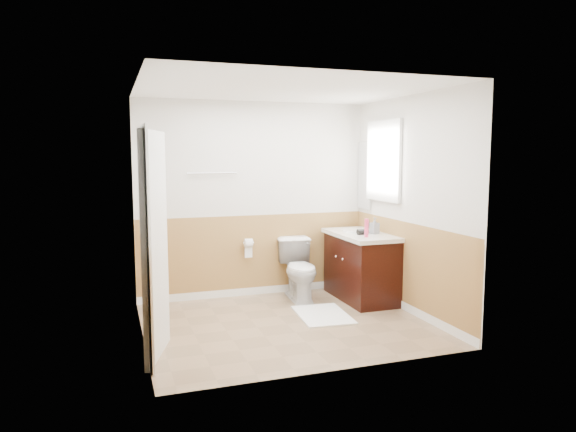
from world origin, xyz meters
name	(u,v)px	position (x,y,z in m)	size (l,w,h in m)	color
floor	(287,324)	(0.00, 0.00, 0.00)	(3.00, 3.00, 0.00)	#8C7051
ceiling	(287,89)	(0.00, 0.00, 2.50)	(3.00, 3.00, 0.00)	white
wall_back	(254,200)	(0.00, 1.30, 1.25)	(3.00, 3.00, 0.00)	silver
wall_front	(338,225)	(0.00, -1.30, 1.25)	(3.00, 3.00, 0.00)	silver
wall_left	(140,215)	(-1.50, 0.00, 1.25)	(3.00, 3.00, 0.00)	silver
wall_right	(410,205)	(1.50, 0.00, 1.25)	(3.00, 3.00, 0.00)	silver
wainscot_back	(255,257)	(0.00, 1.29, 0.50)	(3.00, 3.00, 0.00)	#9F743F
wainscot_front	(336,313)	(0.00, -1.29, 0.50)	(3.00, 3.00, 0.00)	#9F743F
wainscot_left	(143,291)	(-1.49, 0.00, 0.50)	(2.60, 2.60, 0.00)	#9F743F
wainscot_right	(407,269)	(1.49, 0.00, 0.50)	(2.60, 2.60, 0.00)	#9F743F
toilet	(300,269)	(0.48, 0.91, 0.38)	(0.42, 0.74, 0.76)	white
bath_mat	(323,315)	(0.48, 0.14, 0.01)	(0.55, 0.80, 0.02)	white
vanity_cabinet	(361,268)	(1.21, 0.64, 0.40)	(0.55, 1.10, 0.80)	black
vanity_knob_left	(343,259)	(0.91, 0.54, 0.55)	(0.03, 0.03, 0.03)	#BAB9C0
vanity_knob_right	(336,256)	(0.91, 0.74, 0.55)	(0.03, 0.03, 0.03)	silver
countertop	(361,235)	(1.20, 0.64, 0.83)	(0.60, 1.15, 0.05)	white
sink_basin	(356,230)	(1.21, 0.79, 0.86)	(0.36, 0.36, 0.02)	white
faucet	(369,225)	(1.39, 0.79, 0.92)	(0.02, 0.02, 0.14)	#B8B8BF
lotion_bottle	(366,228)	(1.11, 0.32, 0.96)	(0.05, 0.05, 0.22)	#E63B6A
soap_dispenser	(374,226)	(1.33, 0.53, 0.95)	(0.09, 0.09, 0.20)	gray
hair_dryer_body	(363,232)	(1.16, 0.52, 0.89)	(0.07, 0.07, 0.14)	black
hair_dryer_handle	(358,233)	(1.13, 0.59, 0.86)	(0.03, 0.03, 0.07)	black
mirror_panel	(364,175)	(1.48, 1.10, 1.55)	(0.02, 0.35, 0.90)	silver
window_frame	(383,161)	(1.47, 0.59, 1.75)	(0.04, 0.80, 1.00)	white
window_glass	(384,161)	(1.49, 0.59, 1.75)	(0.01, 0.70, 0.90)	white
door	(155,245)	(-1.40, -0.45, 1.02)	(0.05, 0.80, 2.04)	white
door_frame	(146,245)	(-1.48, -0.45, 1.03)	(0.02, 0.92, 2.10)	white
door_knob	(159,247)	(-1.34, -0.12, 0.95)	(0.06, 0.06, 0.06)	silver
towel_bar	(212,173)	(-0.55, 1.25, 1.60)	(0.02, 0.02, 0.62)	silver
tp_holder_bar	(248,243)	(-0.10, 1.23, 0.70)	(0.02, 0.02, 0.14)	silver
tp_roll	(248,243)	(-0.10, 1.23, 0.70)	(0.11, 0.11, 0.10)	white
tp_sheet	(249,251)	(-0.10, 1.23, 0.59)	(0.10, 0.01, 0.16)	white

